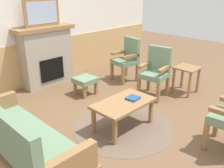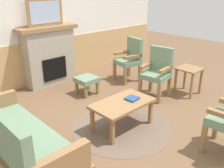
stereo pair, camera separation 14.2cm
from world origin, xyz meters
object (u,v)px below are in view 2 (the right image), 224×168
side_table (189,73)px  fireplace (49,55)px  couch (19,141)px  framed_picture (45,12)px  footstool (87,81)px  armchair_near_fireplace (158,70)px  book_on_table (132,98)px  coffee_table (122,105)px  armchair_by_window_left (130,58)px

side_table → fireplace: bearing=124.9°
couch → framed_picture: bearing=52.3°
footstool → armchair_near_fireplace: 1.43m
couch → book_on_table: size_ratio=9.32×
framed_picture → side_table: 3.19m
framed_picture → armchair_near_fireplace: 2.58m
framed_picture → couch: (-1.76, -2.27, -1.16)m
fireplace → side_table: bearing=-55.1°
framed_picture → side_table: size_ratio=1.45×
coffee_table → side_table: side_table is taller
armchair_near_fireplace → side_table: (0.55, -0.37, -0.10)m
book_on_table → armchair_by_window_left: armchair_by_window_left is taller
couch → armchair_by_window_left: bearing=20.3°
framed_picture → coffee_table: (-0.20, -2.44, -1.17)m
fireplace → footstool: 1.12m
fireplace → armchair_by_window_left: bearing=-37.2°
fireplace → framed_picture: bearing=90.0°
framed_picture → armchair_near_fireplace: (1.16, -2.07, -1.02)m
framed_picture → armchair_by_window_left: bearing=-37.2°
fireplace → coffee_table: bearing=-94.7°
armchair_near_fireplace → side_table: armchair_near_fireplace is taller
couch → armchair_by_window_left: (3.19, 1.18, 0.14)m
couch → coffee_table: couch is taller
framed_picture → armchair_by_window_left: size_ratio=0.82×
armchair_near_fireplace → side_table: size_ratio=1.78×
framed_picture → armchair_near_fireplace: bearing=-60.8°
side_table → armchair_near_fireplace: bearing=145.9°
couch → coffee_table: (1.56, -0.17, -0.01)m
couch → coffee_table: 1.56m
couch → coffee_table: size_ratio=1.88×
side_table → book_on_table: bearing=-179.1°
fireplace → armchair_near_fireplace: bearing=-60.8°
book_on_table → couch: bearing=173.3°
couch → side_table: couch is taller
armchair_by_window_left → side_table: bearing=-78.6°
framed_picture → armchair_by_window_left: framed_picture is taller
fireplace → footstool: (0.21, -1.04, -0.37)m
side_table → coffee_table: bearing=179.8°
framed_picture → armchair_near_fireplace: framed_picture is taller
book_on_table → footstool: size_ratio=0.48×
book_on_table → armchair_near_fireplace: (1.18, 0.40, 0.08)m
couch → armchair_near_fireplace: (2.91, 0.20, 0.14)m
footstool → armchair_near_fireplace: armchair_near_fireplace is taller
coffee_table → book_on_table: bearing=-11.2°
coffee_table → armchair_by_window_left: bearing=39.6°
coffee_table → footstool: coffee_table is taller
armchair_by_window_left → footstool: bearing=177.7°
armchair_by_window_left → couch: bearing=-159.7°
book_on_table → framed_picture: bearing=89.5°
framed_picture → footstool: (0.21, -1.04, -1.28)m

